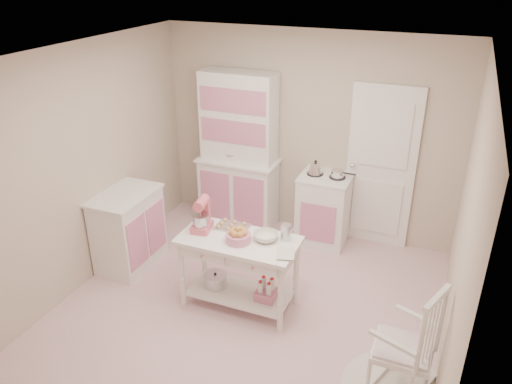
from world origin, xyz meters
The scene contains 13 objects.
room_shell centered at (0.00, 0.00, 1.65)m, with size 3.84×3.84×2.62m.
door centered at (0.95, 1.87, 1.02)m, with size 0.82×0.05×2.04m, color white.
hutch centered at (-0.86, 1.66, 1.04)m, with size 1.06×0.50×2.08m, color white.
stove centered at (0.34, 1.61, 0.46)m, with size 0.62×0.57×0.92m, color white.
base_cabinet centered at (-1.63, 0.24, 0.46)m, with size 0.54×0.84×0.92m, color white.
rocking_chair centered at (1.59, -0.55, 0.55)m, with size 0.48×0.72×1.10m, color white.
work_table centered at (-0.12, 0.02, 0.40)m, with size 1.20×0.60×0.80m, color white.
stand_mixer centered at (-0.54, 0.04, 0.97)m, with size 0.20×0.28×0.34m, color #D75A6B.
cookie_tray centered at (-0.27, 0.20, 0.81)m, with size 0.34×0.24×0.02m, color silver.
bread_basket centered at (-0.10, -0.03, 0.85)m, with size 0.25×0.25×0.09m, color pink.
mixing_bowl centered at (0.14, 0.10, 0.84)m, with size 0.25×0.25×0.08m, color silver.
metal_pitcher centered at (0.32, 0.18, 0.89)m, with size 0.10×0.10×0.17m, color silver.
recipe_book centered at (0.33, -0.10, 0.81)m, with size 0.17×0.22×0.02m, color silver.
Camera 1 is at (1.67, -3.88, 3.36)m, focal length 35.00 mm.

